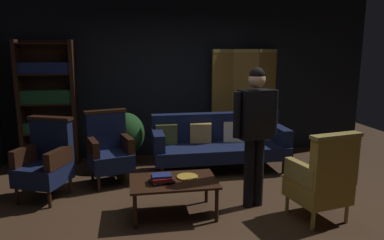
{
  "coord_description": "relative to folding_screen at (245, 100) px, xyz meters",
  "views": [
    {
      "loc": [
        -0.84,
        -3.97,
        1.92
      ],
      "look_at": [
        0.0,
        0.8,
        0.95
      ],
      "focal_mm": 33.72,
      "sensor_mm": 36.0,
      "label": 1
    }
  ],
  "objects": [
    {
      "name": "ground_plane",
      "position": [
        -1.23,
        -2.27,
        -0.99
      ],
      "size": [
        10.0,
        10.0,
        0.0
      ],
      "primitive_type": "plane",
      "color": "#3D2819"
    },
    {
      "name": "back_wall",
      "position": [
        -1.23,
        0.18,
        0.41
      ],
      "size": [
        7.2,
        0.1,
        2.8
      ],
      "primitive_type": "cube",
      "color": "black",
      "rests_on": "ground_plane"
    },
    {
      "name": "folding_screen",
      "position": [
        0.0,
        0.0,
        0.0
      ],
      "size": [
        1.28,
        0.29,
        1.9
      ],
      "color": "olive",
      "rests_on": "ground_plane"
    },
    {
      "name": "bookshelf",
      "position": [
        -3.38,
        -0.07,
        0.08
      ],
      "size": [
        0.9,
        0.32,
        2.05
      ],
      "color": "black",
      "rests_on": "ground_plane"
    },
    {
      "name": "velvet_couch",
      "position": [
        -0.68,
        -0.81,
        -0.53
      ],
      "size": [
        2.12,
        0.78,
        0.88
      ],
      "color": "black",
      "rests_on": "ground_plane"
    },
    {
      "name": "coffee_table",
      "position": [
        -1.6,
        -2.32,
        -0.61
      ],
      "size": [
        1.0,
        0.64,
        0.42
      ],
      "color": "black",
      "rests_on": "ground_plane"
    },
    {
      "name": "armchair_gilt_accent",
      "position": [
        0.01,
        -2.74,
        -0.5
      ],
      "size": [
        0.68,
        0.68,
        1.04
      ],
      "color": "tan",
      "rests_on": "ground_plane"
    },
    {
      "name": "armchair_wing_left",
      "position": [
        -3.16,
        -1.52,
        -0.5
      ],
      "size": [
        0.76,
        0.76,
        1.04
      ],
      "color": "black",
      "rests_on": "ground_plane"
    },
    {
      "name": "armchair_wing_right",
      "position": [
        -2.38,
        -1.12,
        -0.5
      ],
      "size": [
        0.71,
        0.71,
        1.04
      ],
      "color": "black",
      "rests_on": "ground_plane"
    },
    {
      "name": "standing_figure",
      "position": [
        -0.61,
        -2.25,
        0.04
      ],
      "size": [
        0.58,
        0.29,
        1.7
      ],
      "color": "black",
      "rests_on": "ground_plane"
    },
    {
      "name": "potted_plant",
      "position": [
        -2.14,
        -0.41,
        -0.47
      ],
      "size": [
        0.6,
        0.6,
        0.89
      ],
      "color": "brown",
      "rests_on": "ground_plane"
    },
    {
      "name": "book_black_cloth",
      "position": [
        -1.74,
        -2.37,
        -0.55
      ],
      "size": [
        0.3,
        0.25,
        0.03
      ],
      "primitive_type": "cube",
      "rotation": [
        0.0,
        0.0,
        0.26
      ],
      "color": "black",
      "rests_on": "coffee_table"
    },
    {
      "name": "book_red_leather",
      "position": [
        -1.74,
        -2.37,
        -0.51
      ],
      "size": [
        0.24,
        0.21,
        0.04
      ],
      "primitive_type": "cube",
      "rotation": [
        0.0,
        0.0,
        0.08
      ],
      "color": "maroon",
      "rests_on": "book_black_cloth"
    },
    {
      "name": "book_navy_cloth",
      "position": [
        -1.74,
        -2.37,
        -0.48
      ],
      "size": [
        0.22,
        0.16,
        0.03
      ],
      "primitive_type": "cube",
      "rotation": [
        0.0,
        0.0,
        0.02
      ],
      "color": "navy",
      "rests_on": "book_red_leather"
    },
    {
      "name": "brass_tray",
      "position": [
        -1.43,
        -2.25,
        -0.56
      ],
      "size": [
        0.25,
        0.25,
        0.02
      ],
      "primitive_type": "cylinder",
      "color": "gold",
      "rests_on": "coffee_table"
    }
  ]
}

